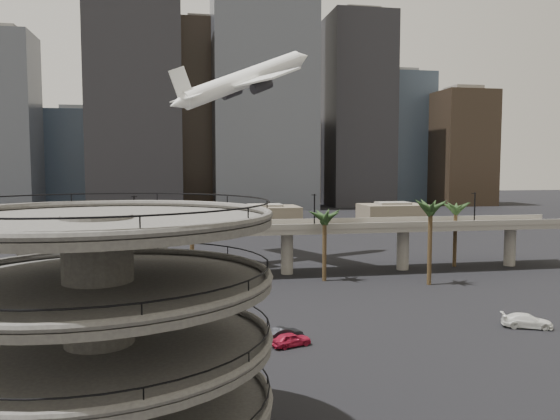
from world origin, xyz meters
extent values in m
plane|color=black|center=(0.00, 0.00, 0.00)|extent=(700.00, 700.00, 0.00)
cylinder|color=#474542|center=(-13.00, -4.00, 8.00)|extent=(4.40, 4.40, 16.50)
cylinder|color=#474542|center=(-13.00, -4.00, 3.77)|extent=(22.00, 22.00, 0.45)
torus|color=#474542|center=(-13.00, -4.00, 4.25)|extent=(22.20, 22.20, 0.50)
torus|color=black|center=(-13.00, -4.00, 5.05)|extent=(21.80, 21.80, 0.10)
cylinder|color=#474542|center=(-13.00, -4.00, 7.78)|extent=(22.00, 22.00, 0.45)
torus|color=#474542|center=(-13.00, -4.00, 8.25)|extent=(22.20, 22.20, 0.50)
torus|color=black|center=(-13.00, -4.00, 9.05)|extent=(21.80, 21.80, 0.10)
cylinder|color=#474542|center=(-13.00, -4.00, 11.78)|extent=(22.00, 22.00, 0.45)
torus|color=#474542|center=(-13.00, -4.00, 12.25)|extent=(22.20, 22.20, 0.50)
torus|color=black|center=(-13.00, -4.00, 13.05)|extent=(21.80, 21.80, 0.10)
cylinder|color=#474542|center=(-13.00, -4.00, 15.78)|extent=(22.00, 22.00, 0.45)
torus|color=#474542|center=(-13.00, -4.00, 16.25)|extent=(22.20, 22.20, 0.50)
torus|color=black|center=(-13.00, -4.00, 17.05)|extent=(21.80, 21.80, 0.10)
cube|color=gray|center=(0.00, 55.00, 8.00)|extent=(130.00, 9.00, 0.90)
cube|color=gray|center=(0.00, 50.50, 8.90)|extent=(130.00, 0.30, 1.00)
cube|color=gray|center=(0.00, 59.50, 8.90)|extent=(130.00, 0.30, 1.00)
cylinder|color=gray|center=(-33.00, 55.00, 3.80)|extent=(2.20, 2.20, 8.00)
cylinder|color=gray|center=(-11.00, 55.00, 3.80)|extent=(2.20, 2.20, 8.00)
cylinder|color=gray|center=(11.00, 55.00, 3.80)|extent=(2.20, 2.20, 8.00)
cylinder|color=gray|center=(33.00, 55.00, 3.80)|extent=(2.20, 2.20, 8.00)
cylinder|color=gray|center=(55.00, 55.00, 3.80)|extent=(2.20, 2.20, 8.00)
cylinder|color=black|center=(-15.00, 51.00, 11.50)|extent=(0.24, 0.24, 6.00)
cylinder|color=black|center=(15.00, 51.00, 11.50)|extent=(0.24, 0.24, 6.00)
cylinder|color=black|center=(45.00, 51.00, 11.50)|extent=(0.24, 0.24, 6.00)
cylinder|color=#47361E|center=(-6.00, 44.00, 6.08)|extent=(0.70, 0.70, 12.15)
ellipsoid|color=#203819|center=(-6.00, 44.00, 12.55)|extent=(4.40, 4.40, 2.00)
cylinder|color=#47361E|center=(16.00, 48.00, 5.40)|extent=(0.70, 0.70, 10.80)
ellipsoid|color=#203819|center=(16.00, 48.00, 11.20)|extent=(4.40, 4.40, 2.00)
cylinder|color=#47361E|center=(32.00, 42.00, 6.30)|extent=(0.70, 0.70, 12.60)
ellipsoid|color=#203819|center=(32.00, 42.00, 13.00)|extent=(4.40, 4.40, 2.00)
cylinder|color=#47361E|center=(44.00, 56.00, 5.62)|extent=(0.70, 0.70, 11.25)
ellipsoid|color=#203819|center=(44.00, 56.00, 11.65)|extent=(4.40, 4.40, 2.00)
cylinder|color=#47361E|center=(-28.00, 46.00, 5.85)|extent=(0.70, 0.70, 11.70)
ellipsoid|color=#203819|center=(-28.00, 46.00, 12.10)|extent=(4.40, 4.40, 2.00)
cube|color=#655C4B|center=(-45.00, 140.00, 2.75)|extent=(28.00, 18.00, 5.50)
cube|color=gray|center=(-45.00, 140.00, 5.90)|extent=(14.00, 9.00, 0.80)
cube|color=#655C4B|center=(22.00, 150.00, 2.50)|extent=(24.00, 16.00, 5.00)
cube|color=gray|center=(22.00, 150.00, 5.40)|extent=(12.00, 8.00, 0.80)
cube|color=#655C4B|center=(65.00, 138.00, 3.00)|extent=(22.00, 15.00, 6.00)
cube|color=gray|center=(65.00, 138.00, 6.40)|extent=(11.00, 7.50, 0.80)
cube|color=#4D525B|center=(-80.00, 210.00, 37.34)|extent=(26.00, 24.00, 74.68)
cube|color=gray|center=(-80.00, 210.00, 75.88)|extent=(14.30, 13.20, 2.40)
cube|color=#3A495B|center=(-55.00, 245.00, 22.98)|extent=(30.00, 30.00, 45.96)
cube|color=gray|center=(-55.00, 245.00, 47.16)|extent=(16.50, 16.50, 2.40)
cube|color=black|center=(-25.00, 200.00, 52.66)|extent=(38.00, 30.00, 105.32)
cube|color=#2D2219|center=(5.00, 225.00, 43.09)|extent=(28.00, 26.00, 86.17)
cube|color=gray|center=(5.00, 225.00, 87.37)|extent=(15.40, 14.30, 2.40)
cube|color=#4D525B|center=(30.00, 205.00, 57.45)|extent=(45.00, 32.00, 114.90)
cube|color=gray|center=(55.00, 240.00, 20.11)|extent=(24.00, 24.00, 40.21)
cube|color=gray|center=(55.00, 240.00, 41.41)|extent=(13.20, 13.20, 2.40)
cube|color=black|center=(78.00, 215.00, 45.48)|extent=(30.00, 28.00, 90.96)
cube|color=gray|center=(78.00, 215.00, 92.16)|extent=(16.50, 15.40, 2.40)
cube|color=#3A495B|center=(105.00, 235.00, 33.51)|extent=(34.00, 30.00, 67.02)
cube|color=gray|center=(105.00, 235.00, 68.22)|extent=(18.70, 16.50, 2.40)
cube|color=#2D2219|center=(130.00, 210.00, 27.77)|extent=(26.00, 26.00, 55.53)
cube|color=gray|center=(130.00, 210.00, 56.73)|extent=(14.30, 14.30, 2.40)
cube|color=gray|center=(18.00, 260.00, 18.19)|extent=(22.00, 22.00, 36.38)
cube|color=gray|center=(18.00, 260.00, 37.58)|extent=(12.10, 12.10, 2.40)
cylinder|color=white|center=(5.49, 71.01, 36.71)|extent=(26.68, 15.24, 13.95)
cone|color=white|center=(18.71, 77.29, 42.55)|extent=(5.78, 5.31, 4.72)
cone|color=white|center=(-7.73, 64.73, 30.87)|extent=(5.47, 4.88, 4.34)
cube|color=white|center=(4.84, 70.70, 35.77)|extent=(18.76, 30.24, 2.78)
cube|color=white|center=(-6.16, 65.47, 32.00)|extent=(6.50, 10.20, 1.14)
cube|color=white|center=(-7.12, 65.02, 34.64)|extent=(4.75, 2.51, 6.40)
cylinder|color=#252429|center=(3.34, 76.18, 34.63)|extent=(5.14, 3.86, 3.47)
cylinder|color=#252429|center=(8.14, 66.08, 34.63)|extent=(5.14, 3.86, 3.47)
imported|color=#AD1836|center=(3.72, 16.33, 0.75)|extent=(4.71, 3.01, 1.49)
imported|color=black|center=(3.28, 18.37, 0.74)|extent=(4.77, 3.21, 1.49)
imported|color=white|center=(32.82, 17.76, 0.83)|extent=(6.19, 4.32, 1.66)
camera|label=1|loc=(-7.91, -39.57, 19.31)|focal=35.00mm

